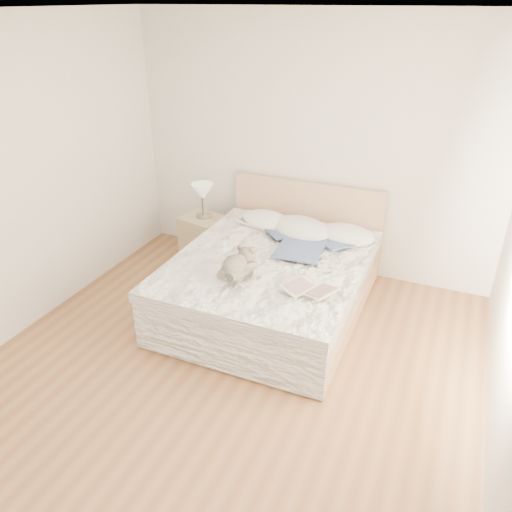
{
  "coord_description": "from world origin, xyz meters",
  "views": [
    {
      "loc": [
        1.51,
        -2.74,
        2.77
      ],
      "look_at": [
        -0.12,
        1.05,
        0.62
      ],
      "focal_mm": 35.0,
      "sensor_mm": 36.0,
      "label": 1
    }
  ],
  "objects_px": {
    "photo_book": "(256,221)",
    "teddy_bear": "(235,273)",
    "childrens_book": "(310,290)",
    "table_lamp": "(203,193)",
    "nightstand": "(204,240)",
    "bed": "(273,281)"
  },
  "relations": [
    {
      "from": "nightstand",
      "to": "childrens_book",
      "type": "distance_m",
      "value": 2.01
    },
    {
      "from": "teddy_bear",
      "to": "childrens_book",
      "type": "bearing_deg",
      "value": 4.8
    },
    {
      "from": "bed",
      "to": "nightstand",
      "type": "distance_m",
      "value": 1.25
    },
    {
      "from": "table_lamp",
      "to": "photo_book",
      "type": "height_order",
      "value": "table_lamp"
    },
    {
      "from": "photo_book",
      "to": "childrens_book",
      "type": "height_order",
      "value": "same"
    },
    {
      "from": "photo_book",
      "to": "teddy_bear",
      "type": "bearing_deg",
      "value": -67.59
    },
    {
      "from": "table_lamp",
      "to": "teddy_bear",
      "type": "bearing_deg",
      "value": -51.03
    },
    {
      "from": "bed",
      "to": "childrens_book",
      "type": "distance_m",
      "value": 0.82
    },
    {
      "from": "photo_book",
      "to": "teddy_bear",
      "type": "xyz_separation_m",
      "value": [
        0.29,
        -1.14,
        0.02
      ]
    },
    {
      "from": "photo_book",
      "to": "childrens_book",
      "type": "relative_size",
      "value": 0.87
    },
    {
      "from": "nightstand",
      "to": "photo_book",
      "type": "distance_m",
      "value": 0.75
    },
    {
      "from": "childrens_book",
      "to": "teddy_bear",
      "type": "height_order",
      "value": "teddy_bear"
    },
    {
      "from": "nightstand",
      "to": "bed",
      "type": "bearing_deg",
      "value": -28.53
    },
    {
      "from": "table_lamp",
      "to": "bed",
      "type": "bearing_deg",
      "value": -29.33
    },
    {
      "from": "table_lamp",
      "to": "childrens_book",
      "type": "bearing_deg",
      "value": -35.28
    },
    {
      "from": "nightstand",
      "to": "teddy_bear",
      "type": "relative_size",
      "value": 1.47
    },
    {
      "from": "nightstand",
      "to": "teddy_bear",
      "type": "xyz_separation_m",
      "value": [
        0.95,
        -1.15,
        0.37
      ]
    },
    {
      "from": "photo_book",
      "to": "teddy_bear",
      "type": "height_order",
      "value": "teddy_bear"
    },
    {
      "from": "nightstand",
      "to": "table_lamp",
      "type": "distance_m",
      "value": 0.56
    },
    {
      "from": "nightstand",
      "to": "childrens_book",
      "type": "xyz_separation_m",
      "value": [
        1.63,
        -1.13,
        0.35
      ]
    },
    {
      "from": "table_lamp",
      "to": "photo_book",
      "type": "xyz_separation_m",
      "value": [
        0.66,
        -0.03,
        -0.21
      ]
    },
    {
      "from": "nightstand",
      "to": "table_lamp",
      "type": "bearing_deg",
      "value": 77.35
    }
  ]
}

